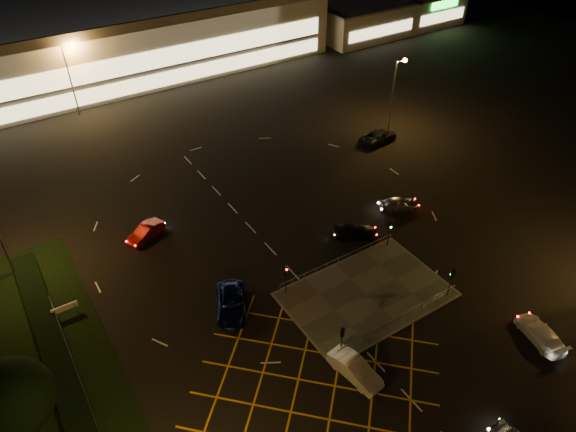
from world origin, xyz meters
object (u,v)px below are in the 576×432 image
car_circ_red (146,232)px  car_east_grey (379,136)px  signal_se (452,277)px  car_approach_white (541,333)px  signal_nw (286,275)px  car_right_silver (399,204)px  car_left_blue (231,304)px  signal_ne (390,228)px  signal_sw (342,336)px  car_queue_white (355,369)px  car_far_dkgrey (355,231)px

car_circ_red → car_east_grey: 32.96m
signal_se → car_approach_white: signal_se is taller
signal_nw → car_right_silver: signal_nw is taller
car_left_blue → car_right_silver: size_ratio=1.29×
car_circ_red → signal_ne: bearing=28.1°
signal_sw → car_left_blue: bearing=-60.9°
signal_sw → car_east_grey: size_ratio=0.58×
car_queue_white → car_right_silver: 22.40m
signal_nw → car_far_dkgrey: (10.29, 3.01, -1.70)m
signal_nw → car_right_silver: size_ratio=0.76×
car_approach_white → car_right_silver: bearing=-82.9°
car_left_blue → car_circ_red: (-2.72, 13.41, -0.05)m
signal_sw → car_left_blue: signal_sw is taller
car_right_silver → car_east_grey: (8.00, 12.58, 0.05)m
car_left_blue → car_circ_red: bearing=126.7°
car_far_dkgrey → car_east_grey: (14.88, 13.69, 0.09)m
car_far_dkgrey → car_left_blue: bearing=130.9°
car_far_dkgrey → signal_ne: bearing=-117.1°
signal_sw → signal_se: 12.00m
signal_sw → car_circ_red: signal_sw is taller
signal_nw → car_far_dkgrey: bearing=16.3°
car_right_silver → car_approach_white: (-2.48, -19.60, -0.02)m
car_left_blue → car_circ_red: size_ratio=1.28×
car_far_dkgrey → car_right_silver: (6.89, 1.11, 0.05)m
signal_se → car_far_dkgrey: signal_se is taller
signal_sw → signal_se: same height
signal_sw → car_right_silver: bearing=-144.8°
car_queue_white → car_circ_red: (-7.50, 24.41, -0.07)m
signal_sw → car_left_blue: 10.38m
signal_sw → car_right_silver: size_ratio=0.76×
signal_sw → car_approach_white: size_ratio=0.66×
car_east_grey → car_circ_red: bearing=86.3°
car_right_silver → car_east_grey: size_ratio=0.76×
signal_sw → car_approach_white: signal_sw is taller
car_circ_red → car_approach_white: bearing=11.1°
car_right_silver → car_approach_white: car_right_silver is taller
car_far_dkgrey → car_approach_white: (4.40, -18.49, 0.03)m
car_left_blue → signal_sw: bearing=-35.7°
signal_ne → car_left_blue: (-16.98, 0.97, -1.62)m
signal_sw → signal_nw: same height
signal_nw → car_queue_white: 10.15m
signal_ne → car_right_silver: signal_ne is taller
signal_ne → car_east_grey: bearing=51.7°
signal_nw → car_queue_white: size_ratio=0.68×
signal_se → car_left_blue: size_ratio=0.58×
signal_se → signal_ne: size_ratio=1.00×
car_queue_white → car_circ_red: bearing=98.6°
car_right_silver → car_circ_red: 26.91m
car_east_grey → car_right_silver: bearing=139.8°
car_circ_red → signal_se: bearing=15.6°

